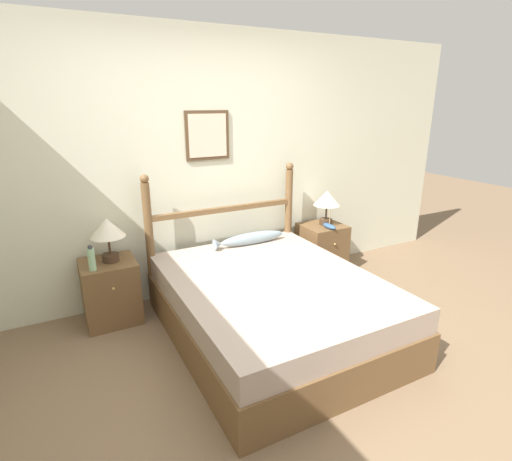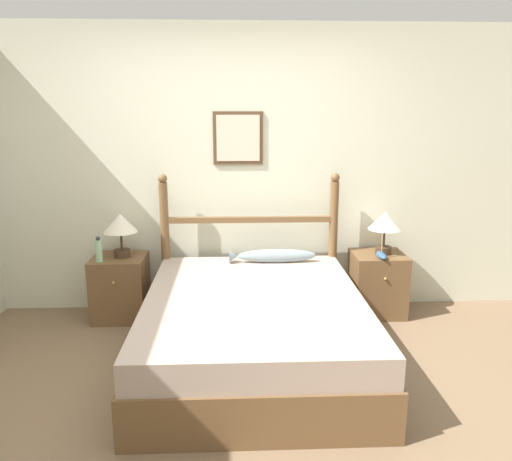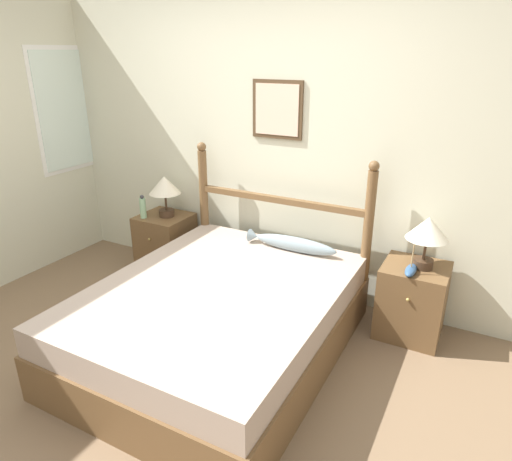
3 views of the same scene
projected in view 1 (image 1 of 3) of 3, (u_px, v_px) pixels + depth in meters
name	position (u px, v px, depth m)	size (l,w,h in m)	color
ground_plane	(291.00, 380.00, 2.83)	(16.00, 16.00, 0.00)	#7A6047
wall_back	(199.00, 167.00, 3.89)	(6.40, 0.08, 2.55)	beige
bed	(272.00, 306.00, 3.32)	(1.59, 2.01, 0.52)	brown
headboard	(225.00, 226.00, 4.00)	(1.59, 0.08, 1.28)	brown
nightstand_left	(111.00, 291.00, 3.53)	(0.46, 0.46, 0.56)	brown
nightstand_right	(322.00, 248.00, 4.56)	(0.46, 0.46, 0.56)	brown
table_lamp_left	(107.00, 230.00, 3.38)	(0.29, 0.29, 0.39)	#422D1E
table_lamp_right	(327.00, 200.00, 4.40)	(0.29, 0.29, 0.39)	#422D1E
bottle	(92.00, 259.00, 3.25)	(0.06, 0.06, 0.22)	#99C699
model_boat	(329.00, 226.00, 4.34)	(0.07, 0.20, 0.22)	#335684
fish_pillow	(250.00, 239.00, 3.98)	(0.76, 0.11, 0.12)	#8499A3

